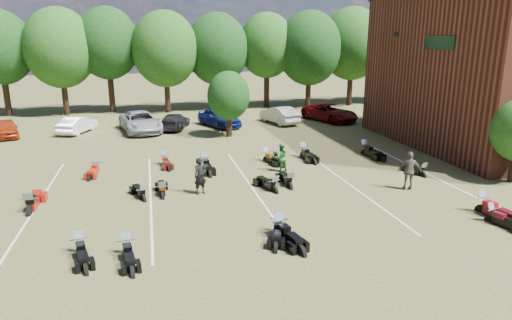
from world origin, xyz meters
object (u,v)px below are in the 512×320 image
object	(u,v)px
motorcycle_7	(31,214)
motorcycle_0	(127,255)
car_4	(219,117)
person_grey	(409,171)
person_green	(281,158)
person_black	(200,176)
motorcycle_14	(164,164)
car_0	(6,129)
motorcycle_3	(280,236)

from	to	relation	value
motorcycle_7	motorcycle_0	bearing A→B (deg)	130.01
car_4	person_grey	distance (m)	19.52
person_green	person_black	bearing A→B (deg)	18.17
motorcycle_14	car_0	bearing A→B (deg)	128.87
motorcycle_3	car_4	bearing A→B (deg)	76.04
car_0	motorcycle_3	distance (m)	26.54
person_grey	motorcycle_0	world-z (taller)	person_grey
motorcycle_3	person_grey	bearing A→B (deg)	15.18
car_0	motorcycle_14	xyz separation A→B (m)	(11.27, -10.48, -0.66)
person_grey	motorcycle_0	distance (m)	14.02
car_4	motorcycle_0	distance (m)	23.47
person_green	motorcycle_7	size ratio (longest dim) A/B	0.63
car_0	person_green	size ratio (longest dim) A/B	2.46
car_4	person_black	world-z (taller)	person_black
motorcycle_0	motorcycle_7	distance (m)	6.46
motorcycle_3	motorcycle_0	bearing A→B (deg)	171.86
motorcycle_7	car_4	bearing A→B (deg)	-122.27
motorcycle_3	person_green	bearing A→B (deg)	62.47
person_green	person_grey	xyz separation A→B (m)	(5.28, -4.53, 0.18)
car_0	motorcycle_7	bearing A→B (deg)	-89.57
person_grey	motorcycle_14	bearing A→B (deg)	-10.36
person_grey	car_0	bearing A→B (deg)	-15.76
motorcycle_0	motorcycle_7	xyz separation A→B (m)	(-4.19, 4.92, 0.00)
car_0	car_4	distance (m)	16.29
person_grey	motorcycle_7	size ratio (longest dim) A/B	0.77
motorcycle_0	motorcycle_14	size ratio (longest dim) A/B	1.02
motorcycle_3	motorcycle_14	world-z (taller)	motorcycle_3
car_0	person_grey	xyz separation A→B (m)	(22.92, -17.94, 0.31)
car_0	person_grey	world-z (taller)	person_grey
car_0	person_green	world-z (taller)	person_green
motorcycle_0	motorcycle_3	xyz separation A→B (m)	(5.62, 0.29, 0.00)
motorcycle_3	motorcycle_7	bearing A→B (deg)	143.63
motorcycle_3	motorcycle_7	distance (m)	10.85
motorcycle_0	motorcycle_14	bearing A→B (deg)	73.14
motorcycle_14	motorcycle_7	bearing A→B (deg)	-139.83
person_black	motorcycle_0	bearing A→B (deg)	-139.97
person_black	motorcycle_3	xyz separation A→B (m)	(2.37, -5.55, -0.89)
car_4	motorcycle_3	distance (m)	22.22
car_4	person_black	size ratio (longest dim) A/B	2.60
motorcycle_7	person_black	bearing A→B (deg)	-173.34
person_green	motorcycle_3	distance (m)	8.74
motorcycle_7	motorcycle_14	bearing A→B (deg)	-131.99
motorcycle_3	motorcycle_14	xyz separation A→B (m)	(-3.90, 11.29, 0.00)
person_black	person_grey	distance (m)	10.27
person_black	motorcycle_3	size ratio (longest dim) A/B	0.78
car_4	person_black	distance (m)	16.99
car_4	motorcycle_14	xyz separation A→B (m)	(-5.01, -10.89, -0.79)
person_green	motorcycle_14	distance (m)	7.05
person_black	motorcycle_0	size ratio (longest dim) A/B	0.88
motorcycle_0	car_0	bearing A→B (deg)	105.02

